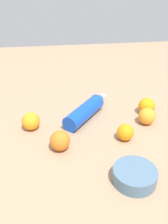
# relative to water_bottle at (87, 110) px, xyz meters

# --- Properties ---
(ground_plane) EXTENTS (2.40, 2.40, 0.00)m
(ground_plane) POSITION_rel_water_bottle_xyz_m (-0.02, -0.00, -0.04)
(ground_plane) COLOR #9E7F60
(water_bottle) EXTENTS (0.27, 0.23, 0.07)m
(water_bottle) POSITION_rel_water_bottle_xyz_m (0.00, 0.00, 0.00)
(water_bottle) COLOR blue
(water_bottle) RESTS_ON ground_plane
(orange_0) EXTENTS (0.07, 0.07, 0.07)m
(orange_0) POSITION_rel_water_bottle_xyz_m (-0.09, -0.25, 0.00)
(orange_0) COLOR orange
(orange_0) RESTS_ON ground_plane
(orange_1) EXTENTS (0.08, 0.08, 0.08)m
(orange_1) POSITION_rel_water_bottle_xyz_m (-0.22, 0.13, 0.00)
(orange_1) COLOR orange
(orange_1) RESTS_ON ground_plane
(orange_2) EXTENTS (0.08, 0.08, 0.08)m
(orange_2) POSITION_rel_water_bottle_xyz_m (-0.01, -0.28, 0.00)
(orange_2) COLOR orange
(orange_2) RESTS_ON ground_plane
(orange_3) EXTENTS (0.07, 0.07, 0.07)m
(orange_3) POSITION_rel_water_bottle_xyz_m (-0.19, -0.13, -0.00)
(orange_3) COLOR orange
(orange_3) RESTS_ON ground_plane
(orange_4) EXTENTS (0.08, 0.08, 0.08)m
(orange_4) POSITION_rel_water_bottle_xyz_m (-0.07, 0.25, 0.00)
(orange_4) COLOR orange
(orange_4) RESTS_ON ground_plane
(ceramic_bowl) EXTENTS (0.14, 0.14, 0.05)m
(ceramic_bowl) POSITION_rel_water_bottle_xyz_m (-0.41, -0.10, -0.01)
(ceramic_bowl) COLOR slate
(ceramic_bowl) RESTS_ON ground_plane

